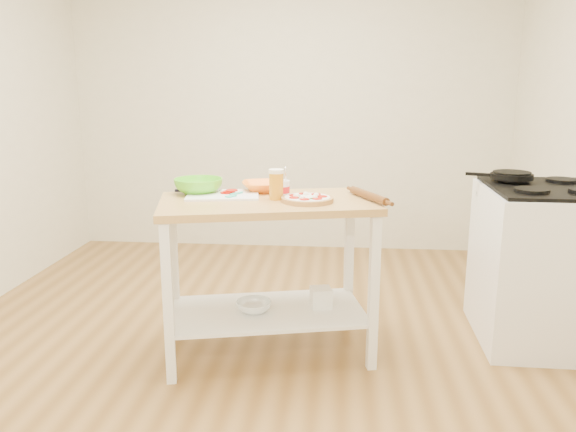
# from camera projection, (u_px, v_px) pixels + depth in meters

# --- Properties ---
(room_shell) EXTENTS (4.04, 4.54, 2.74)m
(room_shell) POSITION_uv_depth(u_px,v_px,m) (253.00, 117.00, 2.93)
(room_shell) COLOR olive
(room_shell) RESTS_ON ground
(prep_island) EXTENTS (1.27, 0.88, 0.90)m
(prep_island) POSITION_uv_depth(u_px,v_px,m) (268.00, 244.00, 3.11)
(prep_island) COLOR tan
(prep_island) RESTS_ON ground
(gas_stove) EXTENTS (0.69, 0.80, 1.11)m
(gas_stove) POSITION_uv_depth(u_px,v_px,m) (540.00, 264.00, 3.33)
(gas_stove) COLOR white
(gas_stove) RESTS_ON ground
(skillet) EXTENTS (0.38, 0.25, 0.03)m
(skillet) POSITION_uv_depth(u_px,v_px,m) (510.00, 176.00, 3.39)
(skillet) COLOR black
(skillet) RESTS_ON gas_stove
(pizza) EXTENTS (0.28, 0.28, 0.04)m
(pizza) POSITION_uv_depth(u_px,v_px,m) (307.00, 199.00, 3.01)
(pizza) COLOR tan
(pizza) RESTS_ON prep_island
(cutting_board) EXTENTS (0.44, 0.36, 0.04)m
(cutting_board) POSITION_uv_depth(u_px,v_px,m) (222.00, 194.00, 3.17)
(cutting_board) COLOR white
(cutting_board) RESTS_ON prep_island
(spatula) EXTENTS (0.08, 0.15, 0.01)m
(spatula) POSITION_uv_depth(u_px,v_px,m) (234.00, 195.00, 3.12)
(spatula) COLOR #34C5A5
(spatula) RESTS_ON cutting_board
(knife) EXTENTS (0.27, 0.08, 0.01)m
(knife) POSITION_uv_depth(u_px,v_px,m) (192.00, 190.00, 3.24)
(knife) COLOR silver
(knife) RESTS_ON cutting_board
(orange_bowl) EXTENTS (0.29, 0.29, 0.06)m
(orange_bowl) POSITION_uv_depth(u_px,v_px,m) (263.00, 187.00, 3.29)
(orange_bowl) COLOR orange
(orange_bowl) RESTS_ON prep_island
(green_bowl) EXTENTS (0.30, 0.30, 0.09)m
(green_bowl) POSITION_uv_depth(u_px,v_px,m) (198.00, 186.00, 3.23)
(green_bowl) COLOR #58CE21
(green_bowl) RESTS_ON prep_island
(beer_pint) EXTENTS (0.08, 0.08, 0.17)m
(beer_pint) POSITION_uv_depth(u_px,v_px,m) (276.00, 184.00, 3.05)
(beer_pint) COLOR orange
(beer_pint) RESTS_ON prep_island
(yogurt_tub) EXTENTS (0.08, 0.08, 0.18)m
(yogurt_tub) POSITION_uv_depth(u_px,v_px,m) (282.00, 189.00, 3.09)
(yogurt_tub) COLOR white
(yogurt_tub) RESTS_ON prep_island
(rolling_pin) EXTENTS (0.20, 0.36, 0.04)m
(rolling_pin) POSITION_uv_depth(u_px,v_px,m) (369.00, 196.00, 3.05)
(rolling_pin) COLOR brown
(rolling_pin) RESTS_ON prep_island
(shelf_glass_bowl) EXTENTS (0.28, 0.28, 0.06)m
(shelf_glass_bowl) POSITION_uv_depth(u_px,v_px,m) (254.00, 306.00, 3.17)
(shelf_glass_bowl) COLOR silver
(shelf_glass_bowl) RESTS_ON prep_island
(shelf_bin) EXTENTS (0.14, 0.14, 0.11)m
(shelf_bin) POSITION_uv_depth(u_px,v_px,m) (321.00, 297.00, 3.23)
(shelf_bin) COLOR white
(shelf_bin) RESTS_ON prep_island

